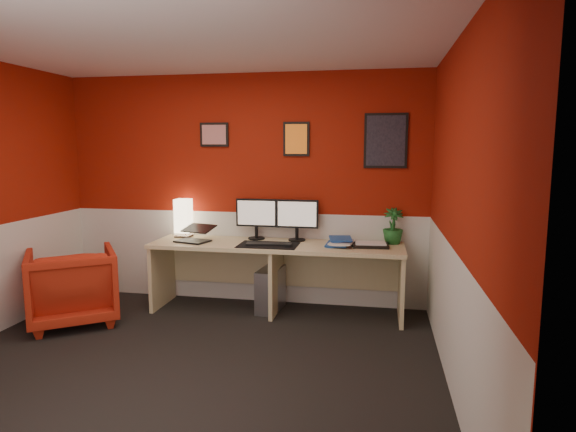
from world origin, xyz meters
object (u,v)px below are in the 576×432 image
object	(u,v)px
monitor_left	(256,212)
potted_plant	(393,226)
pc_tower	(271,289)
shoji_lamp	(183,219)
laptop	(192,232)
monitor_right	(297,214)
zen_tray	(371,245)
desk	(276,278)
armchair	(72,286)

from	to	relation	value
monitor_left	potted_plant	size ratio (longest dim) A/B	1.58
pc_tower	shoji_lamp	bearing A→B (deg)	178.27
laptop	monitor_left	xyz separation A→B (m)	(0.62, 0.28, 0.18)
laptop	monitor_right	xyz separation A→B (m)	(1.06, 0.27, 0.18)
zen_tray	laptop	bearing A→B (deg)	-176.98
monitor_left	pc_tower	bearing A→B (deg)	-40.81
potted_plant	desk	bearing A→B (deg)	-169.32
zen_tray	pc_tower	bearing A→B (deg)	178.67
desk	shoji_lamp	distance (m)	1.24
desk	shoji_lamp	xyz separation A→B (m)	(-1.09, 0.19, 0.56)
shoji_lamp	monitor_right	world-z (taller)	monitor_right
shoji_lamp	pc_tower	world-z (taller)	shoji_lamp
shoji_lamp	potted_plant	distance (m)	2.27
zen_tray	potted_plant	size ratio (longest dim) A/B	0.95
monitor_right	monitor_left	bearing A→B (deg)	178.66
zen_tray	monitor_left	bearing A→B (deg)	171.26
monitor_left	zen_tray	xyz separation A→B (m)	(1.22, -0.19, -0.28)
pc_tower	potted_plant	bearing A→B (deg)	14.33
laptop	pc_tower	xyz separation A→B (m)	(0.81, 0.12, -0.61)
zen_tray	armchair	size ratio (longest dim) A/B	0.43
pc_tower	armchair	size ratio (longest dim) A/B	0.56
shoji_lamp	armchair	bearing A→B (deg)	-133.65
laptop	pc_tower	world-z (taller)	laptop
monitor_left	zen_tray	world-z (taller)	monitor_left
desk	armchair	distance (m)	2.02
monitor_left	potted_plant	bearing A→B (deg)	0.40
laptop	monitor_left	world-z (taller)	monitor_left
shoji_lamp	monitor_left	world-z (taller)	monitor_left
shoji_lamp	armchair	xyz separation A→B (m)	(-0.82, -0.86, -0.56)
shoji_lamp	laptop	xyz separation A→B (m)	(0.20, -0.27, -0.09)
pc_tower	armchair	bearing A→B (deg)	-152.35
desk	pc_tower	xyz separation A→B (m)	(-0.07, 0.05, -0.14)
desk	potted_plant	world-z (taller)	potted_plant
potted_plant	pc_tower	xyz separation A→B (m)	(-1.25, -0.17, -0.69)
shoji_lamp	monitor_right	xyz separation A→B (m)	(1.27, 0.01, 0.09)
pc_tower	armchair	world-z (taller)	armchair
desk	monitor_left	size ratio (longest dim) A/B	4.48
laptop	zen_tray	bearing A→B (deg)	19.41
desk	shoji_lamp	bearing A→B (deg)	169.91
desk	zen_tray	size ratio (longest dim) A/B	7.43
monitor_right	armchair	size ratio (longest dim) A/B	0.72
armchair	potted_plant	bearing A→B (deg)	160.36
desk	potted_plant	size ratio (longest dim) A/B	7.08
shoji_lamp	desk	bearing A→B (deg)	-10.09
monitor_right	zen_tray	world-z (taller)	monitor_right
desk	shoji_lamp	world-z (taller)	shoji_lamp
monitor_left	zen_tray	size ratio (longest dim) A/B	1.66
monitor_left	shoji_lamp	bearing A→B (deg)	-178.70
armchair	desk	bearing A→B (deg)	163.54
shoji_lamp	laptop	world-z (taller)	shoji_lamp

